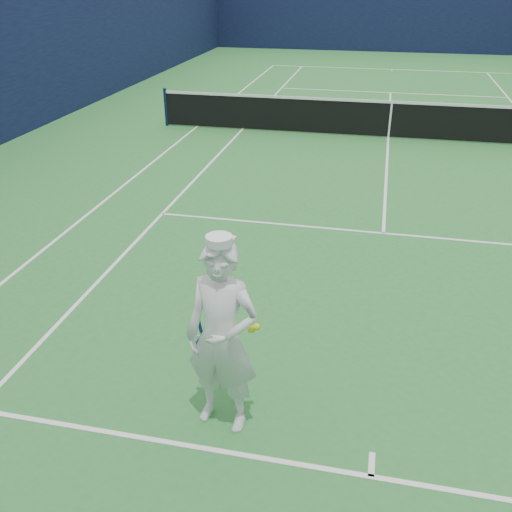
# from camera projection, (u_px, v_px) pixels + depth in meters

# --- Properties ---
(ground) EXTENTS (80.00, 80.00, 0.00)m
(ground) POSITION_uv_depth(u_px,v_px,m) (388.00, 138.00, 15.58)
(ground) COLOR #2C7432
(ground) RESTS_ON ground
(court_markings) EXTENTS (11.03, 23.83, 0.01)m
(court_markings) POSITION_uv_depth(u_px,v_px,m) (388.00, 138.00, 15.58)
(court_markings) COLOR white
(court_markings) RESTS_ON ground
(windscreen_fence) EXTENTS (20.12, 36.12, 4.00)m
(windscreen_fence) POSITION_uv_depth(u_px,v_px,m) (396.00, 62.00, 14.67)
(windscreen_fence) COLOR #0E1434
(windscreen_fence) RESTS_ON ground
(tennis_net) EXTENTS (12.88, 0.09, 1.07)m
(tennis_net) POSITION_uv_depth(u_px,v_px,m) (390.00, 118.00, 15.33)
(tennis_net) COLOR #141E4C
(tennis_net) RESTS_ON ground
(tennis_player) EXTENTS (0.81, 0.61, 2.10)m
(tennis_player) POSITION_uv_depth(u_px,v_px,m) (222.00, 338.00, 5.44)
(tennis_player) COLOR white
(tennis_player) RESTS_ON ground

